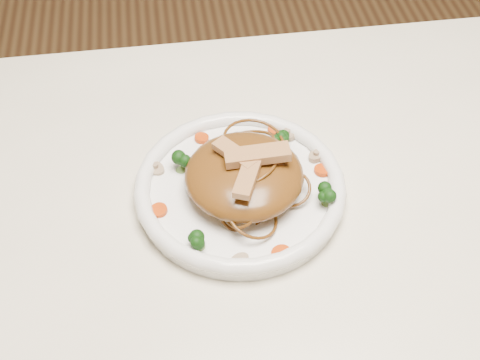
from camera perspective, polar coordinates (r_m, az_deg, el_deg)
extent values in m
cube|color=white|center=(0.78, 7.10, -5.81)|extent=(1.20, 0.80, 0.04)
cylinder|color=white|center=(0.79, 0.00, -1.07)|extent=(0.32, 0.32, 0.02)
ellipsoid|color=#5C3411|center=(0.76, 0.37, 0.43)|extent=(0.19, 0.19, 0.05)
cube|color=tan|center=(0.74, 1.56, 2.25)|extent=(0.08, 0.02, 0.01)
cube|color=tan|center=(0.74, -0.43, 2.33)|extent=(0.05, 0.06, 0.01)
cube|color=tan|center=(0.72, 0.67, 0.26)|extent=(0.04, 0.06, 0.01)
cylinder|color=#BB3606|center=(0.85, 3.11, 4.51)|extent=(0.02, 0.02, 0.00)
cylinder|color=#BB3606|center=(0.76, -7.27, -2.69)|extent=(0.02, 0.02, 0.00)
cylinder|color=#BB3606|center=(0.80, 7.39, 0.89)|extent=(0.02, 0.02, 0.00)
cylinder|color=#BB3606|center=(0.84, -3.45, 3.77)|extent=(0.02, 0.02, 0.00)
cylinder|color=#BB3606|center=(0.72, 3.72, -6.55)|extent=(0.03, 0.03, 0.00)
cylinder|color=tan|center=(0.71, -0.05, -7.22)|extent=(0.03, 0.03, 0.01)
cylinder|color=tan|center=(0.82, 6.82, 2.17)|extent=(0.03, 0.03, 0.01)
cylinder|color=tan|center=(0.80, -7.56, 1.04)|extent=(0.04, 0.04, 0.01)
cylinder|color=tan|center=(0.84, 4.21, 4.11)|extent=(0.03, 0.03, 0.01)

